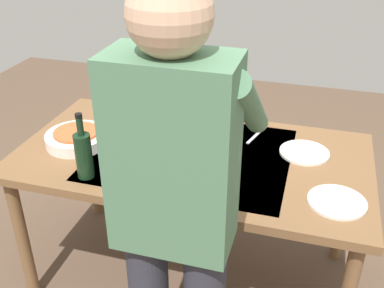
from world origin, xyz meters
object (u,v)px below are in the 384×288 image
at_px(water_cup_near_right, 155,137).
at_px(dinner_plate_far, 337,202).
at_px(chair_near, 192,119).
at_px(person_server, 176,214).
at_px(water_cup_near_left, 204,111).
at_px(dinner_plate_near, 304,152).
at_px(serving_bowl_pasta, 77,138).
at_px(water_cup_far_left, 206,161).
at_px(wine_bottle, 84,154).
at_px(wine_glass_left, 141,101).
at_px(water_cup_far_right, 201,131).
at_px(dining_table, 192,167).

bearing_deg(water_cup_near_right, dinner_plate_far, 164.87).
xyz_separation_m(chair_near, person_server, (-0.39, 1.51, 0.43)).
height_order(chair_near, person_server, person_server).
relative_size(water_cup_near_left, dinner_plate_near, 0.46).
distance_m(chair_near, serving_bowl_pasta, 0.98).
height_order(water_cup_near_right, dinner_plate_near, water_cup_near_right).
distance_m(chair_near, water_cup_far_left, 1.04).
bearing_deg(water_cup_near_right, dinner_plate_near, -169.33).
distance_m(chair_near, person_server, 1.62).
bearing_deg(person_server, wine_bottle, -35.68).
height_order(wine_glass_left, serving_bowl_pasta, wine_glass_left).
bearing_deg(water_cup_far_right, water_cup_near_right, 34.96).
xyz_separation_m(water_cup_far_left, dinner_plate_near, (-0.40, -0.27, -0.04)).
relative_size(chair_near, serving_bowl_pasta, 3.03).
xyz_separation_m(water_cup_far_left, serving_bowl_pasta, (0.66, -0.06, -0.02)).
xyz_separation_m(water_cup_near_right, serving_bowl_pasta, (0.37, 0.08, -0.02)).
height_order(water_cup_near_left, water_cup_far_right, water_cup_near_left).
bearing_deg(wine_glass_left, dinner_plate_near, 171.03).
height_order(wine_glass_left, water_cup_near_left, wine_glass_left).
height_order(person_server, water_cup_near_left, person_server).
bearing_deg(water_cup_near_left, person_server, 100.16).
height_order(dining_table, water_cup_far_right, water_cup_far_right).
height_order(wine_bottle, water_cup_far_right, wine_bottle).
bearing_deg(person_server, dining_table, -77.63).
bearing_deg(serving_bowl_pasta, water_cup_far_right, -159.26).
bearing_deg(dining_table, wine_bottle, 39.44).
relative_size(chair_near, person_server, 0.54).
bearing_deg(serving_bowl_pasta, dining_table, -173.35).
relative_size(chair_near, dinner_plate_near, 3.96).
bearing_deg(water_cup_near_left, water_cup_far_right, 100.72).
bearing_deg(serving_bowl_pasta, wine_bottle, 125.62).
bearing_deg(water_cup_far_left, person_server, 95.08).
height_order(chair_near, water_cup_far_right, chair_near).
relative_size(dining_table, wine_bottle, 5.51).
bearing_deg(water_cup_far_right, dinner_plate_far, 151.07).
distance_m(wine_bottle, wine_glass_left, 0.60).
bearing_deg(water_cup_far_left, chair_near, -70.02).
relative_size(serving_bowl_pasta, dinner_plate_far, 1.30).
relative_size(wine_bottle, wine_glass_left, 1.96).
relative_size(person_server, water_cup_far_left, 16.84).
relative_size(chair_near, wine_bottle, 3.07).
xyz_separation_m(water_cup_far_left, water_cup_far_right, (0.10, -0.27, -0.00)).
bearing_deg(water_cup_far_right, water_cup_far_left, 109.85).
bearing_deg(dining_table, wine_glass_left, -37.67).
distance_m(person_server, wine_glass_left, 1.11).
bearing_deg(water_cup_far_right, wine_glass_left, -20.01).
distance_m(wine_glass_left, water_cup_far_left, 0.62).
xyz_separation_m(chair_near, water_cup_far_right, (-0.24, 0.67, 0.28)).
height_order(water_cup_far_right, dinner_plate_far, water_cup_far_right).
distance_m(water_cup_far_right, dinner_plate_near, 0.50).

